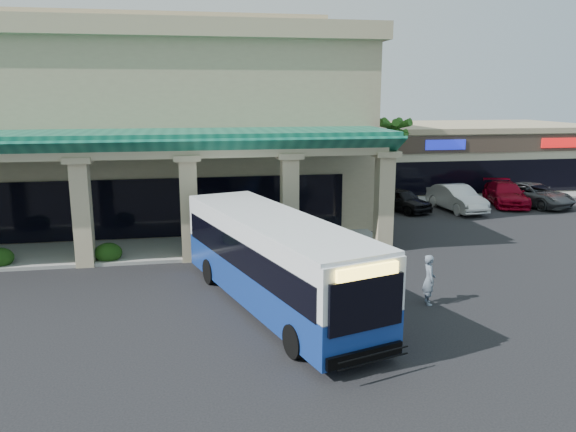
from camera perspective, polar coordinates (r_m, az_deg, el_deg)
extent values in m
plane|color=black|center=(20.95, -1.36, -8.15)|extent=(110.00, 110.00, 0.00)
imported|color=slate|center=(20.54, 14.13, -6.29)|extent=(0.52, 0.72, 1.81)
imported|color=black|center=(36.45, 11.53, 1.63)|extent=(3.11, 4.56, 1.44)
imported|color=silver|center=(37.36, 16.76, 1.75)|extent=(2.16, 5.07, 1.63)
imported|color=maroon|center=(40.35, 21.23, 2.11)|extent=(3.42, 5.61, 1.52)
imported|color=#3A3C40|center=(40.86, 23.68, 2.01)|extent=(4.01, 5.89, 1.50)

